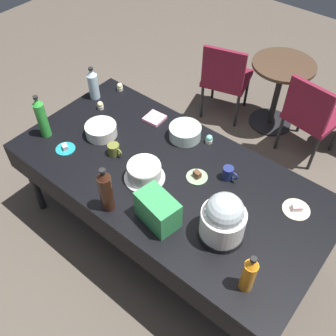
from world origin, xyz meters
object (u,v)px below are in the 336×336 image
coffee_mug_olive (114,149)px  round_cafe_table (279,84)px  ceramic_snack_bowl (101,130)px  soda_bottle_orange_juice (249,274)px  glass_salad_bowl (185,132)px  soda_bottle_cola (106,190)px  slow_cooker (223,219)px  soda_bottle_water (93,84)px  coffee_mug_navy (228,173)px  dessert_plate_teal (65,148)px  potluck_table (168,179)px  soda_bottle_lime_soda (42,118)px  frosted_layer_cake (144,172)px  dessert_plate_cream (296,209)px  cupcake_vanilla (209,139)px  cupcake_cocoa (100,105)px  dessert_plate_sage (197,176)px  maroon_chair_left (226,76)px  soda_carton (158,210)px  cupcake_berry (120,87)px

coffee_mug_olive → round_cafe_table: (0.36, 1.87, -0.29)m
ceramic_snack_bowl → soda_bottle_orange_juice: (1.46, -0.35, 0.09)m
glass_salad_bowl → soda_bottle_cola: (0.03, -0.81, 0.11)m
slow_cooker → soda_bottle_water: size_ratio=1.21×
slow_cooker → coffee_mug_navy: 0.46m
dessert_plate_teal → soda_bottle_cola: (0.61, -0.17, 0.15)m
ceramic_snack_bowl → soda_bottle_water: (-0.38, 0.29, 0.08)m
potluck_table → soda_bottle_lime_soda: 1.01m
potluck_table → frosted_layer_cake: (-0.09, -0.13, 0.12)m
glass_salad_bowl → dessert_plate_cream: bearing=-5.5°
round_cafe_table → soda_bottle_lime_soda: bearing=-113.6°
cupcake_vanilla → soda_bottle_orange_juice: 1.12m
potluck_table → soda_bottle_lime_soda: bearing=-163.9°
dessert_plate_teal → soda_bottle_water: bearing=117.2°
slow_cooker → ceramic_snack_bowl: size_ratio=1.46×
cupcake_cocoa → round_cafe_table: 1.80m
slow_cooker → dessert_plate_cream: 0.54m
dessert_plate_sage → maroon_chair_left: maroon_chair_left is taller
potluck_table → dessert_plate_cream: size_ratio=12.82×
soda_bottle_cola → potluck_table: bearing=77.0°
dessert_plate_teal → cupcake_vanilla: bearing=43.4°
cupcake_cocoa → soda_carton: bearing=-26.7°
ceramic_snack_bowl → soda_bottle_lime_soda: bearing=-141.0°
dessert_plate_teal → soda_bottle_lime_soda: soda_bottle_lime_soda is taller
cupcake_berry → coffee_mug_navy: size_ratio=0.59×
cupcake_vanilla → round_cafe_table: 1.38m
coffee_mug_navy → round_cafe_table: 1.63m
slow_cooker → glass_salad_bowl: bearing=141.6°
dessert_plate_teal → ceramic_snack_bowl: bearing=72.3°
frosted_layer_cake → dessert_plate_teal: frosted_layer_cake is taller
frosted_layer_cake → soda_bottle_lime_soda: size_ratio=0.79×
soda_carton → cupcake_cocoa: bearing=164.1°
cupcake_berry → cupcake_vanilla: bearing=-3.1°
soda_bottle_water → glass_salad_bowl: bearing=5.4°
cupcake_cocoa → soda_bottle_water: bearing=151.9°
soda_bottle_lime_soda → round_cafe_table: 2.27m
soda_carton → cupcake_berry: bearing=154.7°
maroon_chair_left → dessert_plate_teal: bearing=-95.7°
glass_salad_bowl → soda_bottle_water: soda_bottle_water is taller
dessert_plate_cream → soda_carton: (-0.61, -0.60, 0.09)m
round_cafe_table → dessert_plate_sage: bearing=-82.4°
soda_bottle_water → coffee_mug_navy: bearing=-2.4°
frosted_layer_cake → soda_bottle_water: (-0.91, 0.41, 0.07)m
dessert_plate_cream → soda_bottle_cola: size_ratio=0.50×
dessert_plate_teal → cupcake_cocoa: bearing=106.5°
soda_bottle_water → soda_bottle_lime_soda: bearing=-84.0°
ceramic_snack_bowl → maroon_chair_left: bearing=86.5°
dessert_plate_cream → cupcake_cocoa: (-1.67, -0.07, 0.02)m
cupcake_cocoa → ceramic_snack_bowl: bearing=-42.3°
coffee_mug_navy → round_cafe_table: size_ratio=0.16×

